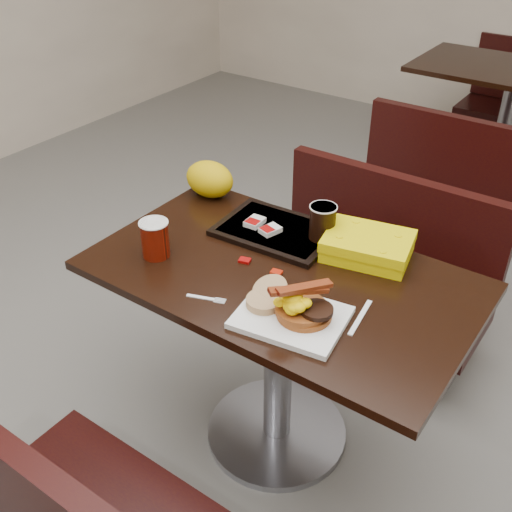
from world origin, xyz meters
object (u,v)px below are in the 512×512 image
Objects in this scene: paper_bag at (210,179)px; knife at (360,317)px; tray at (277,231)px; coffee_cup_near at (155,239)px; table_near at (278,361)px; bench_far_s at (466,170)px; hashbrown_sleeve_right at (270,230)px; coffee_cup_far at (322,222)px; bench_near_s at (135,512)px; platter at (291,317)px; bench_near_n at (369,270)px; table_far at (504,128)px; pancake_stack at (304,311)px; clamshell at (368,246)px; fork at (201,297)px; hashbrown_sleeve_left at (255,222)px.

knife is at bearing -22.41° from paper_bag.
coffee_cup_near is at bearing -128.74° from tray.
bench_far_s is at bearing 90.00° from table_near.
knife is at bearing -81.13° from bench_far_s.
hashbrown_sleeve_right reaches higher than knife.
bench_near_s is at bearing -90.87° from coffee_cup_far.
platter is 1.53× the size of paper_bag.
bench_near_n is 0.66m from tray.
hashbrown_sleeve_right is at bearing -93.40° from table_far.
table_near is 7.05× the size of knife.
pancake_stack is 0.80× the size of paper_bag.
coffee_cup_near is 0.55m from coffee_cup_far.
knife is (0.31, -1.96, 0.39)m from bench_far_s.
clamshell reaches higher than knife.
bench_far_s is 14.71× the size of hashbrown_sleeve_right.
platter is 0.47m from tray.
coffee_cup_far is at bearing 173.13° from clamshell.
bench_far_s is (0.00, 1.90, -0.02)m from table_near.
clamshell is at bearing 38.55° from fork.
hashbrown_sleeve_left is at bearing -121.24° from knife.
clamshell is (0.56, 0.39, -0.03)m from coffee_cup_near.
coffee_cup_near is 0.64× the size of paper_bag.
pancake_stack is at bearing -84.98° from bench_far_s.
fork reaches higher than table_near.
tray is (-0.14, -0.51, 0.40)m from bench_near_n.
bench_near_n is 1.03m from fork.
tray is at bearing 132.93° from pancake_stack.
table_near is 0.72m from paper_bag.
platter is at bearing -45.96° from hashbrown_sleeve_left.
bench_near_s is 2.60m from bench_far_s.
paper_bag reaches higher than table_near.
platter reaches higher than bench_near_n.
fork is 1.76× the size of hashbrown_sleeve_right.
hashbrown_sleeve_left reaches higher than bench_near_n.
hashbrown_sleeve_right is at bearing -104.93° from bench_near_n.
pancake_stack is 1.31× the size of coffee_cup_far.
knife is at bearing 38.77° from pancake_stack.
pancake_stack is 0.45m from hashbrown_sleeve_right.
bench_near_s and bench_near_n have the same top height.
platter reaches higher than table_far.
table_far is at bearing 90.00° from bench_far_s.
bench_far_s is at bearing 79.96° from hashbrown_sleeve_left.
paper_bag is (-0.81, 0.33, 0.07)m from knife.
hashbrown_sleeve_left is (-0.22, -0.53, 0.42)m from bench_near_n.
platter is 2.51× the size of coffee_cup_far.
hashbrown_sleeve_right is (-0.02, 0.40, 0.03)m from fork.
paper_bag reaches higher than table_far.
table_near is 1.20× the size of bench_far_s.
paper_bag is (-0.36, 0.12, 0.04)m from hashbrown_sleeve_right.
bench_near_n is at bearing -90.00° from table_far.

